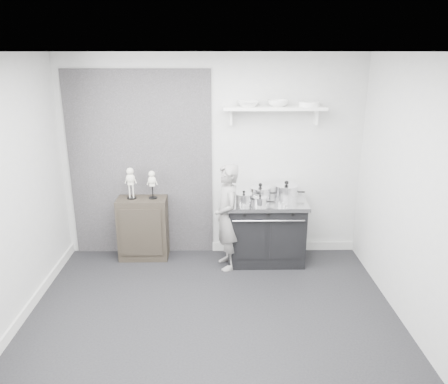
% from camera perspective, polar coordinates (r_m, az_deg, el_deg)
% --- Properties ---
extents(ground, '(4.00, 4.00, 0.00)m').
position_cam_1_polar(ground, '(4.73, -1.66, -16.96)').
color(ground, black).
rests_on(ground, ground).
extents(room_shell, '(4.02, 3.62, 2.71)m').
position_cam_1_polar(room_shell, '(4.17, -3.06, 3.10)').
color(room_shell, '#B9B9B7').
rests_on(room_shell, ground).
extents(wall_shelf, '(1.30, 0.26, 0.24)m').
position_cam_1_polar(wall_shelf, '(5.65, 6.62, 10.73)').
color(wall_shelf, white).
rests_on(wall_shelf, room_shell).
extents(stove, '(1.05, 0.66, 0.85)m').
position_cam_1_polar(stove, '(5.86, 5.40, -5.06)').
color(stove, black).
rests_on(stove, ground).
extents(side_cabinet, '(0.65, 0.38, 0.85)m').
position_cam_1_polar(side_cabinet, '(6.03, -10.47, -4.63)').
color(side_cabinet, black).
rests_on(side_cabinet, ground).
extents(child, '(0.43, 0.56, 1.38)m').
position_cam_1_polar(child, '(5.56, 0.41, -3.31)').
color(child, gray).
rests_on(child, ground).
extents(pot_front_left, '(0.30, 0.21, 0.18)m').
position_cam_1_polar(pot_front_left, '(5.56, 2.61, -0.86)').
color(pot_front_left, white).
rests_on(pot_front_left, stove).
extents(pot_back_left, '(0.38, 0.29, 0.21)m').
position_cam_1_polar(pot_back_left, '(5.78, 4.75, -0.05)').
color(pot_back_left, white).
rests_on(pot_back_left, stove).
extents(pot_back_right, '(0.41, 0.32, 0.24)m').
position_cam_1_polar(pot_back_right, '(5.81, 8.12, 0.08)').
color(pot_back_right, white).
rests_on(pot_back_right, stove).
extents(pot_front_center, '(0.27, 0.18, 0.15)m').
position_cam_1_polar(pot_front_center, '(5.52, 4.74, -1.20)').
color(pot_front_center, white).
rests_on(pot_front_center, stove).
extents(skeleton_full, '(0.14, 0.09, 0.48)m').
position_cam_1_polar(skeleton_full, '(5.83, -12.10, 1.44)').
color(skeleton_full, silver).
rests_on(skeleton_full, side_cabinet).
extents(skeleton_torso, '(0.12, 0.08, 0.43)m').
position_cam_1_polar(skeleton_torso, '(5.79, -9.37, 1.22)').
color(skeleton_torso, silver).
rests_on(skeleton_torso, side_cabinet).
extents(bowl_large, '(0.29, 0.29, 0.07)m').
position_cam_1_polar(bowl_large, '(5.60, 3.17, 11.44)').
color(bowl_large, white).
rests_on(bowl_large, wall_shelf).
extents(bowl_small, '(0.26, 0.26, 0.08)m').
position_cam_1_polar(bowl_small, '(5.64, 7.06, 11.44)').
color(bowl_small, white).
rests_on(bowl_small, wall_shelf).
extents(plate_stack, '(0.27, 0.27, 0.06)m').
position_cam_1_polar(plate_stack, '(5.71, 11.04, 11.21)').
color(plate_stack, white).
rests_on(plate_stack, wall_shelf).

